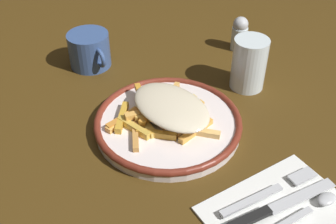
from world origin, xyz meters
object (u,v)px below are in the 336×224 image
(spoon, at_px, (310,209))
(salt_shaker, at_px, (240,33))
(fries_heap, at_px, (166,110))
(knife, at_px, (267,211))
(fork, at_px, (270,191))
(napkin, at_px, (277,209))
(coffee_mug, at_px, (90,50))
(plate, at_px, (168,123))
(water_glass, at_px, (249,64))

(spoon, bearing_deg, salt_shaker, 149.62)
(fries_heap, xyz_separation_m, knife, (0.24, 0.01, -0.03))
(fork, height_order, knife, knife)
(fork, height_order, spoon, spoon)
(napkin, xyz_separation_m, salt_shaker, (-0.38, 0.28, 0.04))
(coffee_mug, distance_m, salt_shaker, 0.34)
(plate, xyz_separation_m, salt_shaker, (-0.14, 0.30, 0.03))
(napkin, distance_m, coffee_mug, 0.52)
(spoon, bearing_deg, coffee_mug, -172.50)
(plate, bearing_deg, coffee_mug, -176.96)
(napkin, bearing_deg, fork, 155.50)
(napkin, relative_size, salt_shaker, 2.60)
(knife, bearing_deg, salt_shaker, 142.06)
(fries_heap, relative_size, water_glass, 1.81)
(knife, bearing_deg, plate, -179.01)
(spoon, xyz_separation_m, water_glass, (-0.29, 0.15, 0.04))
(fries_heap, bearing_deg, salt_shaker, 113.93)
(spoon, height_order, salt_shaker, salt_shaker)
(fries_heap, xyz_separation_m, water_glass, (-0.01, 0.21, 0.01))
(salt_shaker, bearing_deg, plate, -65.45)
(fries_heap, distance_m, spoon, 0.29)
(fries_heap, xyz_separation_m, salt_shaker, (-0.13, 0.30, -0.00))
(fries_heap, distance_m, fork, 0.23)
(plate, xyz_separation_m, napkin, (0.24, 0.02, -0.01))
(coffee_mug, bearing_deg, fork, 5.76)
(fork, distance_m, coffee_mug, 0.49)
(spoon, height_order, water_glass, water_glass)
(water_glass, bearing_deg, spoon, -27.59)
(napkin, xyz_separation_m, knife, (-0.00, -0.02, 0.01))
(spoon, relative_size, water_glass, 1.42)
(napkin, xyz_separation_m, coffee_mug, (-0.52, -0.04, 0.03))
(knife, bearing_deg, water_glass, 141.39)
(knife, relative_size, salt_shaker, 2.61)
(knife, distance_m, water_glass, 0.33)
(fries_heap, height_order, spoon, fries_heap)
(fork, bearing_deg, spoon, 21.57)
(water_glass, distance_m, coffee_mug, 0.34)
(coffee_mug, bearing_deg, plate, 3.04)
(napkin, bearing_deg, water_glass, 144.32)
(salt_shaker, bearing_deg, napkin, -35.94)
(coffee_mug, bearing_deg, spoon, 7.50)
(napkin, distance_m, salt_shaker, 0.47)
(salt_shaker, bearing_deg, spoon, -30.38)
(plate, relative_size, salt_shaker, 3.31)
(fork, bearing_deg, water_glass, 143.20)
(plate, bearing_deg, fork, 9.13)
(napkin, height_order, spoon, spoon)
(fries_heap, bearing_deg, water_glass, 93.43)
(fork, bearing_deg, plate, -170.87)
(plate, height_order, coffee_mug, coffee_mug)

